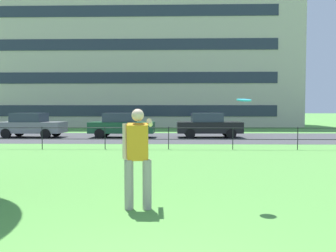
{
  "coord_description": "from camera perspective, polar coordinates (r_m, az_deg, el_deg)",
  "views": [
    {
      "loc": [
        0.36,
        -2.51,
        1.77
      ],
      "look_at": [
        0.09,
        7.94,
        1.26
      ],
      "focal_mm": 36.39,
      "sensor_mm": 36.0,
      "label": 1
    }
  ],
  "objects": [
    {
      "name": "frisbee",
      "position": [
        6.37,
        12.6,
        4.26
      ],
      "size": [
        0.33,
        0.33,
        0.06
      ],
      "color": "#2DB2C6"
    },
    {
      "name": "car_grey_center",
      "position": [
        23.04,
        -21.93,
        0.14
      ],
      "size": [
        4.06,
        1.93,
        1.54
      ],
      "color": "slate",
      "rests_on": "ground"
    },
    {
      "name": "park_fence",
      "position": [
        15.02,
        0.11,
        -1.42
      ],
      "size": [
        28.3,
        0.04,
        1.0
      ],
      "color": "black",
      "rests_on": "ground"
    },
    {
      "name": "apartment_building_background",
      "position": [
        40.38,
        -5.08,
        14.49
      ],
      "size": [
        34.25,
        11.7,
        19.89
      ],
      "color": "beige",
      "rests_on": "ground"
    },
    {
      "name": "car_black_left",
      "position": [
        21.46,
        6.8,
        0.14
      ],
      "size": [
        4.05,
        1.91,
        1.54
      ],
      "color": "black",
      "rests_on": "ground"
    },
    {
      "name": "person_thrower",
      "position": [
        6.04,
        -5.07,
        -4.88
      ],
      "size": [
        0.51,
        0.8,
        1.78
      ],
      "color": "gray",
      "rests_on": "ground"
    },
    {
      "name": "street_strip",
      "position": [
        21.26,
        0.51,
        -1.95
      ],
      "size": [
        80.0,
        7.98,
        0.01
      ],
      "primitive_type": "cube",
      "color": "#424247",
      "rests_on": "ground"
    },
    {
      "name": "car_dark_green_far_left",
      "position": [
        21.47,
        -7.78,
        0.14
      ],
      "size": [
        4.02,
        1.86,
        1.54
      ],
      "color": "#194C2D",
      "rests_on": "ground"
    }
  ]
}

